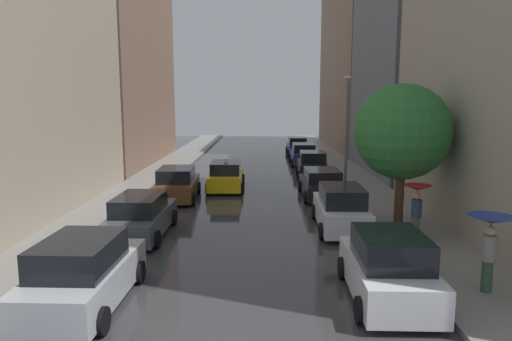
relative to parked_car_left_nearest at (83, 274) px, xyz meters
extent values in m
cube|color=#353538|center=(3.86, 19.31, -0.85)|extent=(28.00, 72.00, 0.04)
cube|color=gray|center=(-2.64, 19.31, -0.76)|extent=(3.00, 72.00, 0.15)
cube|color=gray|center=(10.36, 19.31, -0.76)|extent=(3.00, 72.00, 0.15)
cube|color=#8C6B56|center=(-7.14, 26.34, 11.96)|extent=(6.00, 17.10, 25.58)
cube|color=slate|center=(14.86, 21.78, 8.14)|extent=(6.00, 12.78, 17.94)
cube|color=#8C6B56|center=(14.86, 38.95, 10.87)|extent=(6.00, 20.74, 23.42)
cube|color=#B2B7BF|center=(0.00, 0.06, -0.21)|extent=(2.01, 4.49, 0.89)
cube|color=black|center=(0.00, -0.16, 0.60)|extent=(1.73, 2.48, 0.73)
cylinder|color=black|center=(-0.93, 1.55, -0.51)|extent=(0.23, 0.64, 0.64)
cylinder|color=black|center=(0.99, 1.51, -0.51)|extent=(0.23, 0.64, 0.64)
cylinder|color=black|center=(-0.99, -1.39, -0.51)|extent=(0.23, 0.64, 0.64)
cylinder|color=black|center=(0.93, -1.43, -0.51)|extent=(0.23, 0.64, 0.64)
cube|color=#474C51|center=(-0.13, 6.15, -0.26)|extent=(1.86, 4.64, 0.79)
cube|color=black|center=(-0.13, 5.92, 0.46)|extent=(1.63, 2.56, 0.65)
cylinder|color=black|center=(-1.03, 7.69, -0.51)|extent=(0.23, 0.64, 0.64)
cylinder|color=black|center=(0.79, 7.67, -0.51)|extent=(0.23, 0.64, 0.64)
cylinder|color=black|center=(-1.06, 4.63, -0.51)|extent=(0.23, 0.64, 0.64)
cylinder|color=black|center=(0.77, 4.62, -0.51)|extent=(0.23, 0.64, 0.64)
cube|color=brown|center=(0.02, 12.78, -0.24)|extent=(2.15, 4.64, 0.83)
cube|color=black|center=(0.04, 12.56, 0.51)|extent=(1.82, 2.58, 0.68)
cylinder|color=black|center=(-1.01, 14.24, -0.51)|extent=(0.25, 0.65, 0.64)
cylinder|color=black|center=(0.92, 14.33, -0.51)|extent=(0.25, 0.65, 0.64)
cylinder|color=black|center=(-0.87, 11.24, -0.51)|extent=(0.25, 0.65, 0.64)
cylinder|color=black|center=(1.06, 11.33, -0.51)|extent=(0.25, 0.65, 0.64)
cube|color=silver|center=(7.73, 0.53, -0.21)|extent=(1.95, 4.15, 0.91)
cube|color=black|center=(7.73, 0.33, 0.62)|extent=(1.69, 2.29, 0.74)
cylinder|color=black|center=(6.82, 1.91, -0.51)|extent=(0.23, 0.64, 0.64)
cylinder|color=black|center=(8.70, 1.88, -0.51)|extent=(0.23, 0.64, 0.64)
cylinder|color=black|center=(6.77, -0.81, -0.51)|extent=(0.23, 0.64, 0.64)
cylinder|color=black|center=(8.65, -0.84, -0.51)|extent=(0.23, 0.64, 0.64)
cube|color=silver|center=(7.64, 7.20, -0.22)|extent=(1.87, 4.56, 0.88)
cube|color=black|center=(7.63, 6.98, 0.58)|extent=(1.62, 2.52, 0.72)
cylinder|color=black|center=(6.77, 8.72, -0.51)|extent=(0.23, 0.64, 0.64)
cylinder|color=black|center=(8.56, 8.69, -0.51)|extent=(0.23, 0.64, 0.64)
cylinder|color=black|center=(6.72, 5.72, -0.51)|extent=(0.23, 0.64, 0.64)
cylinder|color=black|center=(8.51, 5.69, -0.51)|extent=(0.23, 0.64, 0.64)
cube|color=black|center=(7.63, 13.25, -0.28)|extent=(2.01, 4.52, 0.75)
cube|color=black|center=(7.64, 13.02, 0.40)|extent=(1.75, 2.50, 0.62)
cylinder|color=black|center=(6.64, 14.71, -0.51)|extent=(0.23, 0.64, 0.64)
cylinder|color=black|center=(8.58, 14.75, -0.51)|extent=(0.23, 0.64, 0.64)
cylinder|color=black|center=(6.69, 11.75, -0.51)|extent=(0.23, 0.64, 0.64)
cylinder|color=black|center=(8.63, 11.78, -0.51)|extent=(0.23, 0.64, 0.64)
cube|color=black|center=(7.83, 19.73, -0.22)|extent=(1.96, 4.07, 0.87)
cube|color=black|center=(7.82, 19.53, 0.56)|extent=(1.68, 2.26, 0.71)
cylinder|color=black|center=(6.95, 21.08, -0.51)|extent=(0.24, 0.65, 0.64)
cylinder|color=black|center=(8.79, 21.03, -0.51)|extent=(0.24, 0.65, 0.64)
cylinder|color=black|center=(6.87, 18.43, -0.51)|extent=(0.24, 0.65, 0.64)
cylinder|color=black|center=(8.71, 18.38, -0.51)|extent=(0.24, 0.65, 0.64)
cube|color=navy|center=(7.80, 26.27, -0.25)|extent=(1.91, 4.70, 0.82)
cube|color=black|center=(7.80, 26.03, 0.50)|extent=(1.67, 2.59, 0.67)
cylinder|color=black|center=(6.86, 27.82, -0.51)|extent=(0.22, 0.64, 0.64)
cylinder|color=black|center=(8.75, 27.81, -0.51)|extent=(0.22, 0.64, 0.64)
cylinder|color=black|center=(6.85, 24.73, -0.51)|extent=(0.22, 0.64, 0.64)
cylinder|color=black|center=(8.73, 24.72, -0.51)|extent=(0.22, 0.64, 0.64)
cube|color=navy|center=(7.78, 32.58, -0.25)|extent=(1.78, 4.18, 0.83)
cube|color=black|center=(7.78, 32.37, 0.51)|extent=(1.56, 2.30, 0.68)
cylinder|color=black|center=(6.89, 33.95, -0.51)|extent=(0.22, 0.64, 0.64)
cylinder|color=black|center=(8.65, 33.96, -0.51)|extent=(0.22, 0.64, 0.64)
cylinder|color=black|center=(6.90, 31.20, -0.51)|extent=(0.22, 0.64, 0.64)
cylinder|color=black|center=(8.66, 31.21, -0.51)|extent=(0.22, 0.64, 0.64)
cube|color=yellow|center=(2.38, 15.59, -0.26)|extent=(1.92, 4.62, 0.80)
cube|color=black|center=(2.38, 15.36, 0.46)|extent=(1.67, 2.55, 0.65)
cube|color=#F2EDCC|center=(2.38, 15.36, 0.88)|extent=(0.21, 0.36, 0.18)
cylinder|color=black|center=(1.43, 17.09, -0.51)|extent=(0.23, 0.64, 0.64)
cylinder|color=black|center=(3.28, 17.12, -0.51)|extent=(0.23, 0.64, 0.64)
cylinder|color=black|center=(1.48, 14.06, -0.51)|extent=(0.23, 0.64, 0.64)
cylinder|color=black|center=(3.33, 14.09, -0.51)|extent=(0.23, 0.64, 0.64)
cylinder|color=brown|center=(10.01, 5.27, -0.27)|extent=(0.28, 0.28, 0.83)
cylinder|color=navy|center=(10.01, 5.27, 0.47)|extent=(0.36, 0.36, 0.66)
sphere|color=tan|center=(10.01, 5.27, 0.93)|extent=(0.26, 0.26, 0.26)
cone|color=red|center=(10.01, 5.27, 1.22)|extent=(1.01, 1.01, 0.20)
cylinder|color=#333338|center=(10.01, 5.27, 0.85)|extent=(0.02, 0.02, 0.75)
cylinder|color=#38513D|center=(10.39, 0.70, -0.26)|extent=(0.28, 0.28, 0.85)
cylinder|color=gray|center=(10.39, 0.70, 0.50)|extent=(0.36, 0.36, 0.67)
sphere|color=tan|center=(10.39, 0.70, 0.97)|extent=(0.27, 0.27, 0.27)
cone|color=navy|center=(10.39, 0.70, 1.26)|extent=(1.17, 1.17, 0.20)
cylinder|color=#333338|center=(10.39, 0.70, 0.88)|extent=(0.02, 0.02, 0.76)
cylinder|color=#513823|center=(9.93, 7.13, 0.41)|extent=(0.36, 0.36, 2.18)
sphere|color=#2D7132|center=(9.93, 7.13, 3.08)|extent=(3.74, 3.74, 3.74)
cylinder|color=#595B60|center=(9.41, 16.14, 2.37)|extent=(0.16, 0.16, 6.11)
ellipsoid|color=beige|center=(9.41, 16.14, 5.57)|extent=(0.60, 0.28, 0.24)
camera|label=1|loc=(4.47, -10.98, 4.32)|focal=32.51mm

